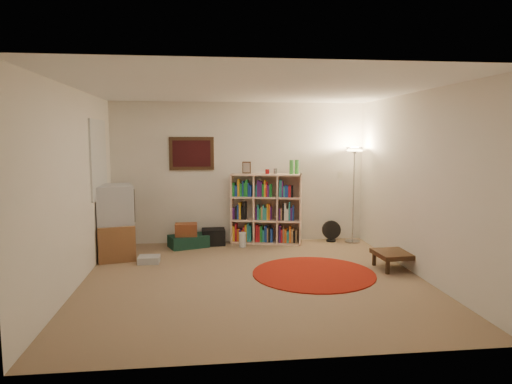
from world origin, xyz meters
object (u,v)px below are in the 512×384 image
Objects in this scene: bookshelf at (265,210)px; suitcase at (188,241)px; floor_lamp at (354,164)px; side_table at (395,254)px; floor_fan at (331,231)px; tv_stand at (115,223)px.

bookshelf reaches higher than suitcase.
floor_lamp is 2.95× the size of side_table.
floor_fan is 0.52× the size of suitcase.
side_table is (4.11, -1.14, -0.34)m from tv_stand.
side_table is at bearing -69.20° from floor_fan.
suitcase is at bearing 11.99° from tv_stand.
suitcase is at bearing -170.26° from floor_fan.
bookshelf is 0.87× the size of floor_lamp.
bookshelf is 3.88× the size of floor_fan.
bookshelf is 2.02× the size of suitcase.
tv_stand is at bearing -162.75° from floor_fan.
bookshelf is 2.49m from side_table.
floor_lamp reaches higher than bookshelf.
floor_fan is 2.57m from suitcase.
floor_lamp is 4.17m from tv_stand.
floor_lamp reaches higher than side_table.
tv_stand reaches higher than suitcase.
floor_lamp is (1.57, -0.15, 0.82)m from bookshelf.
floor_fan is at bearing -3.73° from tv_stand.
tv_stand reaches higher than floor_fan.
bookshelf reaches higher than side_table.
bookshelf is at bearing -12.58° from suitcase.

